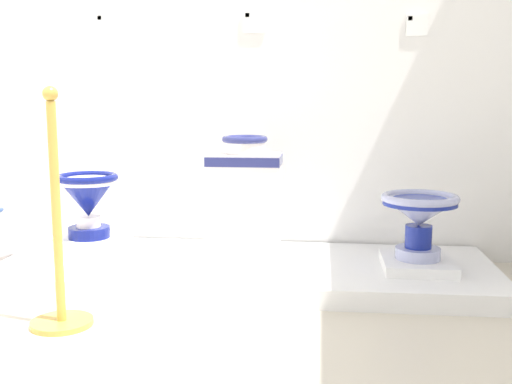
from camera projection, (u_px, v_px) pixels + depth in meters
The scene contains 12 objects.
wall_back at pixel (256, 13), 3.62m from camera, with size 3.57×0.06×2.94m, color white.
display_platform at pixel (246, 270), 3.33m from camera, with size 2.64×0.94×0.10m, color white.
plinth_block_tall_cobalt at pixel (90, 246), 3.46m from camera, with size 0.39×0.36×0.10m, color white.
antique_toilet_tall_cobalt at pixel (88, 197), 3.42m from camera, with size 0.34×0.34×0.36m.
plinth_block_central_ornate at pixel (245, 237), 3.40m from camera, with size 0.37×0.36×0.23m, color white.
antique_toilet_central_ornate at pixel (245, 177), 3.35m from camera, with size 0.40×0.27×0.45m.
plinth_block_pale_glazed at pixel (417, 264), 3.18m from camera, with size 0.36×0.40×0.05m, color white.
antique_toilet_pale_glazed at pixel (419, 213), 3.14m from camera, with size 0.39×0.39×0.34m.
info_placard_first at pixel (107, 24), 3.69m from camera, with size 0.14×0.01×0.12m.
info_placard_second at pixel (255, 22), 3.60m from camera, with size 0.14×0.01×0.13m.
info_placard_third at pixel (417, 25), 3.50m from camera, with size 0.12×0.01×0.12m.
stanchion_post_near_left at pixel (59, 260), 2.62m from camera, with size 0.27×0.27×1.03m.
Camera 1 is at (2.09, -1.20, 0.99)m, focal length 43.07 mm.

